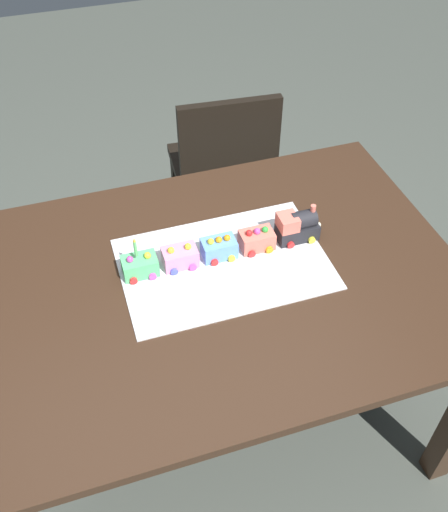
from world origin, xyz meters
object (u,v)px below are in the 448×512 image
at_px(cake_car_tanker_sky_blue, 219,248).
at_px(birthday_candle, 135,247).
at_px(chair, 223,170).
at_px(cake_car_caboose_bubblegum, 180,257).
at_px(dining_table, 220,302).
at_px(cake_locomotive, 297,226).
at_px(cake_car_hopper_coral, 257,239).
at_px(cake_car_gondola_mint_green, 140,266).

distance_m(cake_car_tanker_sky_blue, birthday_candle, 0.25).
bearing_deg(chair, cake_car_caboose_bubblegum, 68.27).
relative_size(dining_table, cake_locomotive, 10.00).
bearing_deg(cake_locomotive, cake_car_hopper_coral, -0.00).
distance_m(cake_car_hopper_coral, birthday_candle, 0.37).
xyz_separation_m(chair, birthday_candle, (0.49, 0.75, 0.37)).
bearing_deg(cake_car_tanker_sky_blue, dining_table, 73.49).
xyz_separation_m(cake_locomotive, birthday_candle, (0.49, 0.00, 0.06)).
relative_size(cake_car_gondola_mint_green, birthday_candle, 1.53).
relative_size(chair, birthday_candle, 13.15).
bearing_deg(chair, dining_table, 76.16).
bearing_deg(cake_car_gondola_mint_green, dining_table, 158.53).
bearing_deg(cake_car_gondola_mint_green, cake_car_hopper_coral, 180.00).
relative_size(cake_locomotive, birthday_candle, 2.14).
bearing_deg(birthday_candle, cake_car_gondola_mint_green, -180.00).
bearing_deg(cake_car_caboose_bubblegum, cake_locomotive, 180.00).
height_order(chair, cake_car_tanker_sky_blue, chair).
bearing_deg(cake_car_hopper_coral, dining_table, 30.23).
distance_m(chair, cake_locomotive, 0.81).
distance_m(cake_locomotive, cake_car_caboose_bubblegum, 0.37).
relative_size(chair, cake_car_hopper_coral, 8.60).
relative_size(cake_car_hopper_coral, cake_car_caboose_bubblegum, 1.00).
xyz_separation_m(chair, cake_car_caboose_bubblegum, (0.37, 0.75, 0.30)).
distance_m(cake_car_hopper_coral, cake_car_caboose_bubblegum, 0.24).
xyz_separation_m(cake_locomotive, cake_car_caboose_bubblegum, (0.36, -0.00, -0.02)).
bearing_deg(cake_car_gondola_mint_green, birthday_candle, 0.00).
xyz_separation_m(dining_table, cake_car_tanker_sky_blue, (-0.02, -0.08, 0.14)).
bearing_deg(cake_car_gondola_mint_green, cake_locomotive, 180.00).
distance_m(cake_car_hopper_coral, cake_car_tanker_sky_blue, 0.12).
bearing_deg(chair, birthday_candle, 61.19).
bearing_deg(dining_table, cake_car_caboose_bubblegum, -41.68).
xyz_separation_m(cake_locomotive, cake_car_tanker_sky_blue, (0.25, -0.00, -0.02)).
bearing_deg(cake_car_caboose_bubblegum, cake_car_tanker_sky_blue, 180.00).
distance_m(cake_car_hopper_coral, cake_car_gondola_mint_green, 0.35).
bearing_deg(cake_car_hopper_coral, cake_locomotive, 180.00).
relative_size(cake_car_tanker_sky_blue, cake_car_caboose_bubblegum, 1.00).
height_order(cake_locomotive, birthday_candle, birthday_candle).
xyz_separation_m(cake_locomotive, cake_car_gondola_mint_green, (0.48, -0.00, -0.02)).
height_order(cake_car_caboose_bubblegum, birthday_candle, birthday_candle).
distance_m(dining_table, chair, 0.89).
relative_size(cake_car_tanker_sky_blue, cake_car_gondola_mint_green, 1.00).
bearing_deg(cake_locomotive, cake_car_gondola_mint_green, -0.00).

